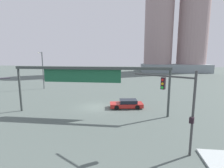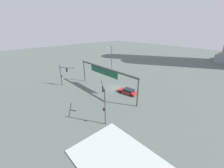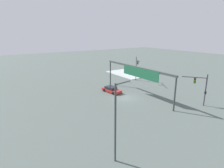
{
  "view_description": "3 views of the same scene",
  "coord_description": "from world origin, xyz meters",
  "px_view_note": "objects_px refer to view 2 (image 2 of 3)",
  "views": [
    {
      "loc": [
        5.25,
        -23.75,
        7.47
      ],
      "look_at": [
        2.75,
        -2.91,
        3.96
      ],
      "focal_mm": 27.35,
      "sensor_mm": 36.0,
      "label": 1
    },
    {
      "loc": [
        24.48,
        -23.32,
        15.06
      ],
      "look_at": [
        2.08,
        -2.83,
        2.54
      ],
      "focal_mm": 22.43,
      "sensor_mm": 36.0,
      "label": 2
    },
    {
      "loc": [
        -28.16,
        21.68,
        12.73
      ],
      "look_at": [
        0.35,
        2.77,
        3.24
      ],
      "focal_mm": 29.95,
      "sensor_mm": 36.0,
      "label": 3
    }
  ],
  "objects_px": {
    "traffic_signal_near_corner": "(63,73)",
    "traffic_signal_opposite_side": "(104,99)",
    "sedan_car_approaching": "(128,91)",
    "streetlamp_curved_arm": "(111,56)"
  },
  "relations": [
    {
      "from": "traffic_signal_near_corner",
      "to": "traffic_signal_opposite_side",
      "type": "height_order",
      "value": "traffic_signal_opposite_side"
    },
    {
      "from": "traffic_signal_opposite_side",
      "to": "sedan_car_approaching",
      "type": "relative_size",
      "value": 1.31
    },
    {
      "from": "streetlamp_curved_arm",
      "to": "sedan_car_approaching",
      "type": "relative_size",
      "value": 1.69
    },
    {
      "from": "traffic_signal_near_corner",
      "to": "traffic_signal_opposite_side",
      "type": "xyz_separation_m",
      "value": [
        19.33,
        -1.83,
        0.58
      ]
    },
    {
      "from": "traffic_signal_opposite_side",
      "to": "streetlamp_curved_arm",
      "type": "relative_size",
      "value": 0.78
    },
    {
      "from": "traffic_signal_near_corner",
      "to": "traffic_signal_opposite_side",
      "type": "relative_size",
      "value": 0.89
    },
    {
      "from": "sedan_car_approaching",
      "to": "streetlamp_curved_arm",
      "type": "bearing_deg",
      "value": -40.47
    },
    {
      "from": "traffic_signal_near_corner",
      "to": "streetlamp_curved_arm",
      "type": "bearing_deg",
      "value": 63.21
    },
    {
      "from": "traffic_signal_opposite_side",
      "to": "streetlamp_curved_arm",
      "type": "bearing_deg",
      "value": -12.14
    },
    {
      "from": "traffic_signal_opposite_side",
      "to": "sedan_car_approaching",
      "type": "distance_m",
      "value": 12.22
    }
  ]
}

